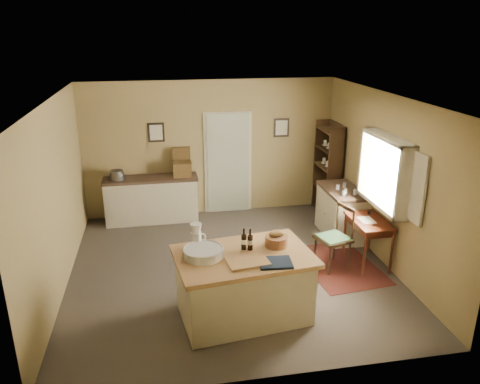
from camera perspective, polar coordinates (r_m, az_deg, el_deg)
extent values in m
plane|color=brown|center=(7.58, -1.15, -9.30)|extent=(5.00, 5.00, 0.00)
cube|color=olive|center=(9.40, -3.63, 5.33)|extent=(5.00, 0.10, 2.70)
cube|color=olive|center=(4.79, 3.56, -9.42)|extent=(5.00, 0.10, 2.70)
cube|color=olive|center=(7.11, -21.55, -0.84)|extent=(0.10, 5.00, 2.70)
cube|color=olive|center=(7.80, 17.24, 1.43)|extent=(0.10, 5.00, 2.70)
plane|color=silver|center=(6.71, -1.31, 11.32)|extent=(5.00, 5.00, 0.00)
cube|color=#A2A78D|center=(9.50, -1.47, 3.66)|extent=(0.97, 0.06, 2.11)
cube|color=black|center=(9.24, -10.19, 7.16)|extent=(0.32, 0.02, 0.38)
cube|color=beige|center=(9.23, -10.19, 7.15)|extent=(0.24, 0.01, 0.30)
cube|color=black|center=(9.57, 5.07, 7.82)|extent=(0.32, 0.02, 0.38)
cube|color=beige|center=(9.56, 5.09, 7.80)|extent=(0.24, 0.01, 0.30)
cube|color=beige|center=(7.68, 16.83, -1.42)|extent=(0.25, 1.32, 0.06)
cube|color=beige|center=(7.38, 17.63, 6.28)|extent=(0.25, 1.32, 0.06)
cube|color=white|center=(7.57, 18.03, 2.39)|extent=(0.01, 1.20, 1.00)
cube|color=beige|center=(6.88, 20.88, 0.35)|extent=(0.04, 0.35, 1.00)
cube|color=beige|center=(8.26, 15.22, 4.07)|extent=(0.04, 0.35, 1.00)
cube|color=beige|center=(6.27, 0.45, -11.54)|extent=(1.73, 1.21, 0.85)
cube|color=#A36F4B|center=(6.05, 0.46, -7.85)|extent=(1.87, 1.34, 0.06)
cylinder|color=white|center=(5.97, -4.51, -7.39)|extent=(0.50, 0.50, 0.11)
cube|color=#A36F4B|center=(5.83, 0.92, -8.46)|extent=(0.55, 0.41, 0.03)
cube|color=black|center=(5.82, 4.32, -8.59)|extent=(0.43, 0.35, 0.02)
cylinder|color=#925B36|center=(6.24, 4.45, -5.97)|extent=(0.30, 0.30, 0.14)
cylinder|color=black|center=(6.10, 0.48, -5.75)|extent=(0.07, 0.07, 0.29)
cylinder|color=black|center=(6.09, 1.25, -5.81)|extent=(0.07, 0.07, 0.29)
cube|color=beige|center=(9.34, -10.70, -1.04)|extent=(1.77, 0.49, 0.85)
cube|color=#332319|center=(9.19, -10.88, 1.59)|extent=(1.81, 0.52, 0.05)
cube|color=#483116|center=(9.15, -7.06, 2.80)|extent=(0.35, 0.27, 0.28)
cylinder|color=#59544F|center=(9.19, -14.78, 2.03)|extent=(0.30, 0.30, 0.18)
cube|color=#4F1A13|center=(7.84, 11.99, -8.71)|extent=(1.25, 1.70, 0.01)
cube|color=#3D180C|center=(7.70, 15.49, -3.41)|extent=(0.53, 0.86, 0.03)
cube|color=#3D180C|center=(7.72, 15.45, -3.89)|extent=(0.47, 0.80, 0.10)
cube|color=silver|center=(7.67, 15.17, -3.32)|extent=(0.22, 0.30, 0.01)
cylinder|color=black|center=(7.92, 15.45, -2.42)|extent=(0.05, 0.05, 0.05)
cylinder|color=#3D180C|center=(7.45, 14.92, -7.47)|extent=(0.04, 0.04, 0.72)
cylinder|color=#3D180C|center=(7.64, 18.00, -7.08)|extent=(0.04, 0.04, 0.72)
cylinder|color=#3D180C|center=(8.09, 12.64, -5.03)|extent=(0.04, 0.04, 0.72)
cylinder|color=#3D180C|center=(8.26, 15.52, -4.73)|extent=(0.04, 0.04, 0.72)
cube|color=beige|center=(8.75, 12.26, -2.60)|extent=(0.60, 1.10, 0.85)
cube|color=#332319|center=(8.59, 12.47, 0.18)|extent=(0.63, 1.14, 0.05)
cylinder|color=silver|center=(8.42, 12.74, 0.25)|extent=(0.26, 0.26, 0.09)
cube|color=black|center=(9.23, 11.51, 2.01)|extent=(0.32, 0.04, 1.87)
cube|color=black|center=(9.94, 9.85, 3.40)|extent=(0.32, 0.04, 1.87)
cube|color=black|center=(9.63, 11.49, 2.77)|extent=(0.02, 0.84, 1.87)
cube|color=black|center=(9.87, 10.33, -2.21)|extent=(0.32, 0.80, 0.03)
cube|color=black|center=(9.71, 10.50, 0.35)|extent=(0.32, 0.80, 0.03)
cube|color=black|center=(9.57, 10.67, 3.00)|extent=(0.32, 0.80, 0.03)
cube|color=black|center=(9.47, 10.81, 5.17)|extent=(0.32, 0.80, 0.03)
cube|color=black|center=(9.39, 10.96, 7.39)|extent=(0.32, 0.80, 0.03)
cylinder|color=white|center=(9.55, 10.69, 3.35)|extent=(0.12, 0.12, 0.11)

